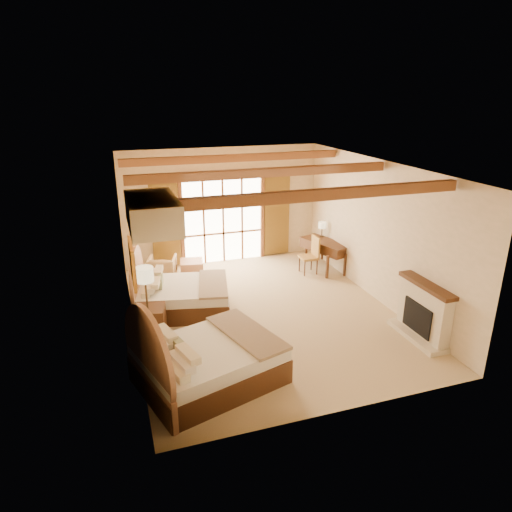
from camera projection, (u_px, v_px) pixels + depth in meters
name	position (u px, v px, depth m)	size (l,w,h in m)	color
floor	(263.00, 312.00, 10.07)	(7.00, 7.00, 0.00)	#CCB489
wall_back	(222.00, 206.00, 12.65)	(5.50, 5.50, 0.00)	beige
wall_left	(128.00, 258.00, 8.72)	(7.00, 7.00, 0.00)	beige
wall_right	(378.00, 232.00, 10.34)	(7.00, 7.00, 0.00)	beige
ceiling	(264.00, 167.00, 8.98)	(7.00, 7.00, 0.00)	#B47D3A
ceiling_beams	(264.00, 173.00, 9.02)	(5.39, 4.60, 0.18)	brown
french_doors	(223.00, 219.00, 12.72)	(3.95, 0.08, 2.60)	white
fireplace	(423.00, 314.00, 8.88)	(0.46, 1.40, 1.16)	beige
painting	(132.00, 263.00, 8.01)	(0.06, 0.95, 0.75)	#C28A2E
canopy_valance	(152.00, 213.00, 6.57)	(0.70, 1.40, 0.45)	#FAF2C4
bed_near	(200.00, 360.00, 7.49)	(2.67, 2.24, 1.46)	#4A2812
bed_far	(176.00, 295.00, 9.99)	(2.31, 1.90, 1.32)	#4A2812
nightstand	(151.00, 323.00, 8.91)	(0.56, 0.56, 0.67)	#4A2812
floor_lamp	(145.00, 279.00, 8.42)	(0.33, 0.33, 1.56)	#3A2A19
armchair	(162.00, 268.00, 11.72)	(0.67, 0.69, 0.63)	tan
ottoman	(192.00, 268.00, 11.98)	(0.58, 0.58, 0.42)	tan
desk	(325.00, 254.00, 12.44)	(1.06, 1.57, 0.78)	#4A2812
desk_chair	(309.00, 262.00, 12.15)	(0.44, 0.44, 1.01)	olive
desk_lamp	(322.00, 226.00, 12.61)	(0.21, 0.21, 0.42)	#3A2A19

